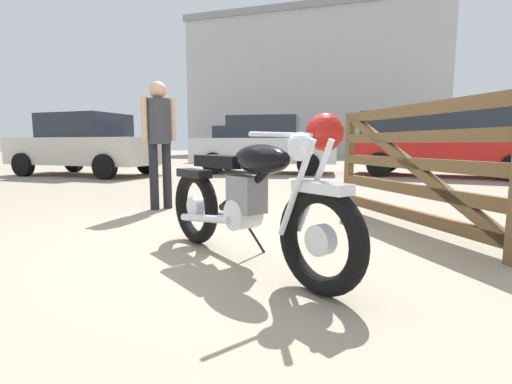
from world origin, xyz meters
The scene contains 9 objects.
ground_plane centered at (0.00, 0.00, 0.00)m, with size 80.00×80.00×0.00m, color gray.
vintage_motorcycle centered at (0.45, -0.27, 0.49)m, with size 1.85×1.15×1.07m.
timber_gate centered at (1.69, 1.10, 0.70)m, with size 1.66×2.09×1.60m.
bystander centered at (-1.54, 1.43, 1.02)m, with size 0.30×0.40×1.66m.
white_estate_far centered at (2.35, 8.40, 0.94)m, with size 4.84×2.29×1.74m.
blue_hatchback_right centered at (-6.69, 5.23, 0.84)m, with size 4.26×2.03×1.67m.
red_hatchback_near centered at (-5.62, 13.15, 0.84)m, with size 4.38×2.33×1.67m.
pale_sedan_back centered at (-2.43, 7.90, 0.84)m, with size 4.45×2.52×1.67m.
industrial_building centered at (-5.61, 29.97, 5.59)m, with size 20.41×12.05×24.34m.
Camera 1 is at (1.41, -2.68, 0.86)m, focal length 26.09 mm.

